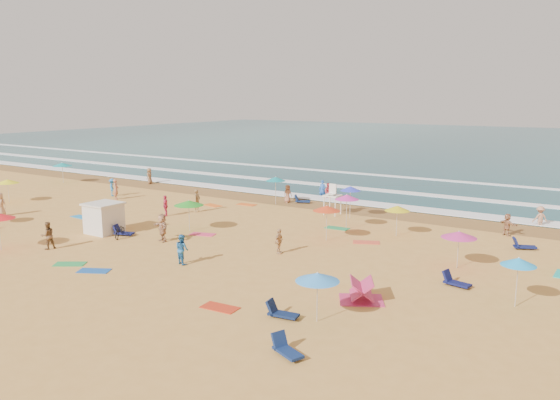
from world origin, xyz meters
The scene contains 13 objects.
ground centered at (0.00, 0.00, 0.00)m, with size 220.00×220.00×0.00m, color gold.
ocean centered at (0.00, 84.00, 0.00)m, with size 220.00×140.00×0.18m, color #0C4756.
wet_sand centered at (0.00, 12.50, 0.01)m, with size 220.00×220.00×0.00m, color olive.
surf_foam centered at (0.00, 21.32, 0.10)m, with size 200.00×18.70×0.05m.
cabana centered at (-5.43, -4.19, 1.00)m, with size 2.00×2.00×2.00m, color silver.
cabana_roof centered at (-5.43, -4.19, 2.06)m, with size 2.20×2.20×0.12m, color silver.
bicycle centered at (-3.53, -4.49, 0.46)m, with size 0.61×1.76×0.93m, color black.
lifeguard_stand centered at (5.16, 9.63, 1.05)m, with size 1.20×1.20×2.10m, color white, non-canonical shape.
beach_umbrellas centered at (2.19, -0.61, 2.09)m, with size 60.01×25.11×0.79m.
loungers centered at (5.62, -4.26, 0.17)m, with size 33.86×29.44×0.34m.
towels centered at (-1.72, -2.10, 0.01)m, with size 39.40×23.19×0.03m.
popup_tents centered at (18.95, -1.78, 0.60)m, with size 10.39×11.22×1.20m.
beachgoers centered at (-1.43, 4.21, 0.82)m, with size 39.50×26.00×2.13m.
Camera 1 is at (24.64, -28.60, 9.29)m, focal length 35.00 mm.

